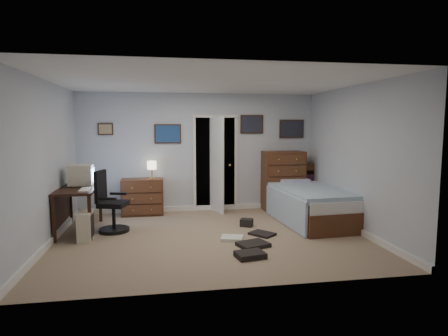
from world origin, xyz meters
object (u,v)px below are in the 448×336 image
at_px(low_dresser, 143,197).
at_px(tall_dresser, 283,181).
at_px(computer_desk, 73,198).
at_px(bed, 310,204).
at_px(office_chair, 110,208).

relative_size(low_dresser, tall_dresser, 0.65).
xyz_separation_m(computer_desk, tall_dresser, (4.09, 1.04, 0.05)).
relative_size(computer_desk, bed, 0.60).
distance_m(computer_desk, bed, 4.28).
bearing_deg(bed, office_chair, 177.81).
bearing_deg(bed, computer_desk, 176.02).
xyz_separation_m(tall_dresser, bed, (0.19, -1.05, -0.30)).
bearing_deg(bed, low_dresser, 157.42).
bearing_deg(computer_desk, tall_dresser, 12.75).
relative_size(computer_desk, low_dresser, 1.62).
bearing_deg(computer_desk, office_chair, -12.09).
bearing_deg(low_dresser, bed, -19.57).
height_order(office_chair, tall_dresser, tall_dresser).
bearing_deg(office_chair, tall_dresser, 33.17).
distance_m(computer_desk, low_dresser, 1.55).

